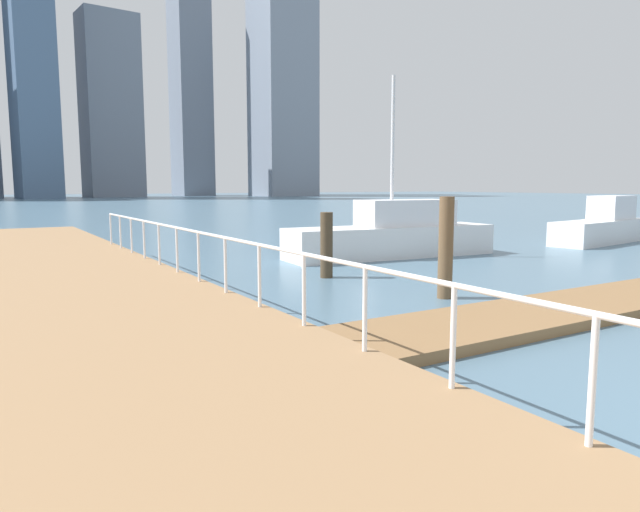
# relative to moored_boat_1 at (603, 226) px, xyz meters

# --- Properties ---
(ground_plane) EXTENTS (300.00, 300.00, 0.00)m
(ground_plane) POSITION_rel_moored_boat_1_xyz_m (-15.57, 6.20, -0.72)
(ground_plane) COLOR slate
(floating_dock) EXTENTS (12.53, 2.00, 0.18)m
(floating_dock) POSITION_rel_moored_boat_1_xyz_m (-12.80, -7.61, -0.63)
(floating_dock) COLOR olive
(floating_dock) RESTS_ON ground_plane
(boardwalk_railing) EXTENTS (0.06, 25.48, 1.08)m
(boardwalk_railing) POSITION_rel_moored_boat_1_xyz_m (-18.72, -6.46, 0.51)
(boardwalk_railing) COLOR white
(boardwalk_railing) RESTS_ON boardwalk
(dock_piling_0) EXTENTS (0.32, 0.32, 2.19)m
(dock_piling_0) POSITION_rel_moored_boat_1_xyz_m (-14.12, -5.30, 0.38)
(dock_piling_0) COLOR brown
(dock_piling_0) RESTS_ON ground_plane
(dock_piling_5) EXTENTS (0.33, 0.33, 1.73)m
(dock_piling_5) POSITION_rel_moored_boat_1_xyz_m (-14.84, -1.63, 0.15)
(dock_piling_5) COLOR #473826
(dock_piling_5) RESTS_ON ground_plane
(moored_boat_1) EXTENTS (6.21, 2.38, 1.99)m
(moored_boat_1) POSITION_rel_moored_boat_1_xyz_m (0.00, 0.00, 0.00)
(moored_boat_1) COLOR white
(moored_boat_1) RESTS_ON ground_plane
(moored_boat_2) EXTENTS (7.62, 2.49, 6.04)m
(moored_boat_2) POSITION_rel_moored_boat_1_xyz_m (-10.47, 0.97, 0.04)
(moored_boat_2) COLOR white
(moored_boat_2) RESTS_ON ground_plane
(skyline_tower_2) EXTENTS (7.60, 11.87, 61.52)m
(skyline_tower_2) POSITION_rel_moored_boat_1_xyz_m (-12.28, 102.39, 30.05)
(skyline_tower_2) COLOR slate
(skyline_tower_2) RESTS_ON ground_plane
(skyline_tower_3) EXTENTS (11.61, 9.14, 36.76)m
(skyline_tower_3) POSITION_rel_moored_boat_1_xyz_m (2.49, 109.31, 17.66)
(skyline_tower_3) COLOR slate
(skyline_tower_3) RESTS_ON ground_plane
(skyline_tower_4) EXTENTS (8.09, 8.95, 50.48)m
(skyline_tower_4) POSITION_rel_moored_boat_1_xyz_m (22.40, 117.88, 24.53)
(skyline_tower_4) COLOR slate
(skyline_tower_4) RESTS_ON ground_plane
(skyline_tower_5) EXTENTS (13.67, 11.61, 45.98)m
(skyline_tower_5) POSITION_rel_moored_boat_1_xyz_m (38.48, 102.08, 22.27)
(skyline_tower_5) COLOR gray
(skyline_tower_5) RESTS_ON ground_plane
(skyline_tower_6) EXTENTS (9.57, 7.75, 43.52)m
(skyline_tower_6) POSITION_rel_moored_boat_1_xyz_m (49.23, 118.57, 21.05)
(skyline_tower_6) COLOR slate
(skyline_tower_6) RESTS_ON ground_plane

